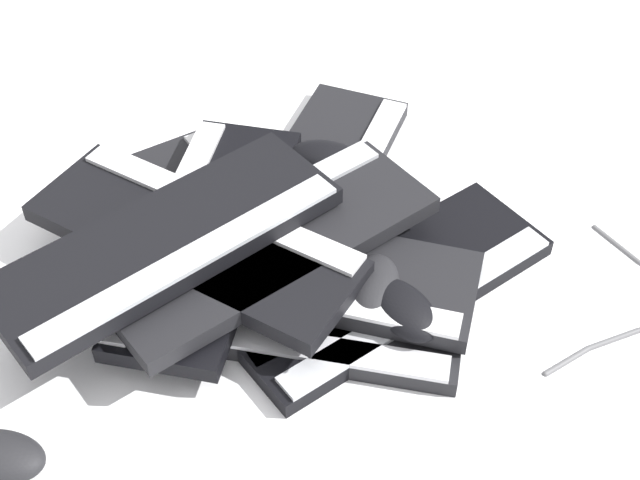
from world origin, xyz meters
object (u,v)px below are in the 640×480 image
at_px(keyboard_4, 303,269).
at_px(keyboard_6, 195,238).
at_px(mouse_2, 373,287).
at_px(keyboard_7, 269,244).
at_px(keyboard_0, 287,316).
at_px(keyboard_3, 229,237).
at_px(keyboard_5, 207,234).
at_px(keyboard_2, 317,184).
at_px(mouse_0, 403,310).
at_px(keyboard_1, 393,289).
at_px(mouse_3, 328,158).
at_px(keyboard_8, 167,242).

height_order(keyboard_4, keyboard_6, keyboard_6).
bearing_deg(mouse_2, keyboard_7, -102.09).
xyz_separation_m(keyboard_0, keyboard_4, (-0.05, 0.01, 0.03)).
height_order(keyboard_7, mouse_2, keyboard_7).
relative_size(keyboard_3, keyboard_7, 1.01).
bearing_deg(keyboard_5, keyboard_7, 70.55).
xyz_separation_m(keyboard_2, keyboard_5, (0.15, -0.12, 0.03)).
bearing_deg(keyboard_4, mouse_0, 69.38).
bearing_deg(mouse_0, keyboard_7, -150.91).
relative_size(keyboard_3, mouse_0, 3.90).
bearing_deg(keyboard_1, keyboard_5, -96.22).
xyz_separation_m(keyboard_2, keyboard_6, (0.19, -0.12, 0.06)).
height_order(keyboard_5, keyboard_7, keyboard_7).
bearing_deg(mouse_3, keyboard_6, -114.92).
height_order(keyboard_2, mouse_3, mouse_3).
xyz_separation_m(keyboard_8, mouse_0, (0.01, 0.29, -0.05)).
relative_size(keyboard_6, mouse_3, 4.22).
distance_m(keyboard_4, mouse_2, 0.10).
relative_size(keyboard_3, mouse_3, 3.90).
distance_m(keyboard_2, keyboard_6, 0.24).
relative_size(keyboard_1, keyboard_3, 0.98).
bearing_deg(keyboard_7, keyboard_2, 171.58).
distance_m(keyboard_0, keyboard_8, 0.17).
relative_size(keyboard_2, keyboard_7, 1.08).
height_order(keyboard_1, mouse_3, mouse_3).
bearing_deg(keyboard_3, keyboard_6, -19.32).
relative_size(mouse_0, mouse_2, 1.00).
distance_m(keyboard_2, keyboard_5, 0.20).
xyz_separation_m(keyboard_4, keyboard_6, (-0.00, -0.14, 0.03)).
xyz_separation_m(keyboard_5, keyboard_6, (0.04, -0.00, 0.03)).
height_order(keyboard_0, keyboard_8, keyboard_8).
height_order(keyboard_0, keyboard_2, same).
relative_size(keyboard_2, keyboard_4, 1.02).
height_order(keyboard_2, mouse_0, mouse_0).
relative_size(keyboard_4, mouse_3, 4.11).
bearing_deg(mouse_0, keyboard_4, -153.18).
height_order(keyboard_1, mouse_0, mouse_0).
bearing_deg(keyboard_6, keyboard_5, 175.24).
relative_size(keyboard_3, keyboard_4, 0.95).
xyz_separation_m(keyboard_3, keyboard_6, (0.07, -0.02, 0.06)).
distance_m(keyboard_8, mouse_2, 0.26).
relative_size(keyboard_5, keyboard_6, 0.96).
bearing_deg(keyboard_7, keyboard_5, -109.45).
bearing_deg(keyboard_6, mouse_0, 79.01).
bearing_deg(keyboard_4, keyboard_5, -106.84).
xyz_separation_m(keyboard_1, keyboard_3, (-0.06, -0.23, 0.00)).
bearing_deg(keyboard_5, mouse_2, 74.96).
relative_size(keyboard_0, keyboard_5, 1.00).
relative_size(keyboard_6, mouse_0, 4.22).
relative_size(keyboard_0, keyboard_4, 0.98).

